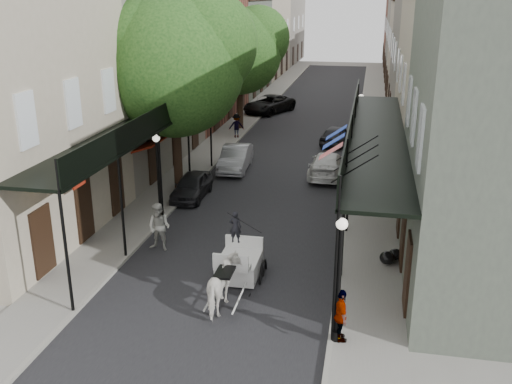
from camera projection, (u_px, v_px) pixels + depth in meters
The scene contains 24 objects.
ground at pixel (215, 295), 18.82m from camera, with size 140.00×140.00×0.00m, color gray.
road at pixel (295, 146), 37.34m from camera, with size 8.00×90.00×0.01m, color black.
sidewalk_left at pixel (221, 141), 38.25m from camera, with size 2.20×90.00×0.12m, color gray.
sidewalk_right at pixel (373, 149), 36.39m from camera, with size 2.20×90.00×0.12m, color gray.
building_row_left at pixel (208, 48), 46.47m from camera, with size 5.00×80.00×10.50m, color #AFA18C.
building_row_right at pixel (426, 52), 43.28m from camera, with size 5.00×80.00×10.50m, color slate.
gallery_left at pixel (149, 124), 24.84m from camera, with size 2.20×18.05×4.88m.
gallery_right at pixel (372, 134), 23.06m from camera, with size 2.20×18.05×4.88m.
tree_near at pixel (182, 59), 26.89m from camera, with size 7.31×6.80×9.63m.
tree_far at pixel (245, 48), 40.08m from camera, with size 6.45×6.00×8.61m.
lamppost_right_near at pixel (339, 279), 15.53m from camera, with size 0.32×0.32×3.71m.
lamppost_left at pixel (158, 175), 24.46m from camera, with size 0.32×0.32×3.71m.
lamppost_right_far at pixel (360, 124), 34.05m from camera, with size 0.32×0.32×3.71m.
horse at pixel (224, 286), 17.73m from camera, with size 0.87×1.92×1.62m, color white.
carriage at pixel (241, 245), 19.99m from camera, with size 1.70×2.40×2.71m.
pedestrian_walking at pixel (159, 227), 21.84m from camera, with size 0.92×0.72×1.89m, color #AEAEA4.
pedestrian_sidewalk_left at pixel (236, 126), 38.80m from camera, with size 1.04×0.60×1.61m, color gray.
pedestrian_sidewalk_right at pixel (341, 316), 15.88m from camera, with size 0.93×0.39×1.59m, color gray.
car_left_near at pixel (192, 186), 27.62m from camera, with size 1.42×3.54×1.21m, color black.
car_left_mid at pixel (235, 158), 32.04m from camera, with size 1.44×4.13×1.36m, color #ABABB0.
car_left_far at pixel (269, 104), 47.51m from camera, with size 2.39×5.19×1.44m, color black.
car_right_near at pixel (328, 165), 30.89m from camera, with size 1.84×4.52×1.31m, color silver.
car_right_far at pixel (336, 135), 37.44m from camera, with size 1.51×3.76×1.28m, color black.
trash_bags at pixel (390, 256), 20.78m from camera, with size 0.83×0.98×0.48m.
Camera 1 is at (4.61, -16.06, 9.39)m, focal length 40.00 mm.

